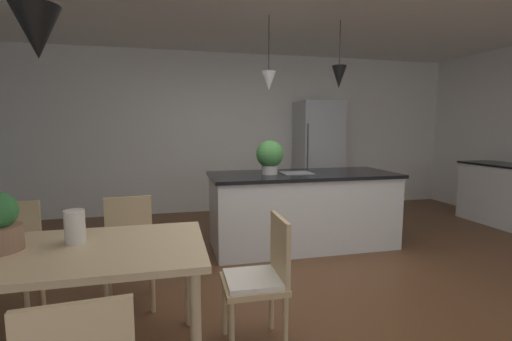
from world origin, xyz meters
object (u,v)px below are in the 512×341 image
object	(u,v)px
potted_plant_on_island	(270,156)
chair_far_left	(9,256)
kitchen_island	(303,209)
vase_on_dining_table	(75,227)
refrigerator	(318,156)
chair_far_right	(129,247)
dining_table	(31,264)
chair_kitchen_end	(261,277)

from	to	relation	value
potted_plant_on_island	chair_far_left	bearing A→B (deg)	-156.18
kitchen_island	potted_plant_on_island	world-z (taller)	potted_plant_on_island
chair_far_left	vase_on_dining_table	bearing A→B (deg)	-47.40
kitchen_island	refrigerator	distance (m)	2.06
chair_far_right	vase_on_dining_table	size ratio (longest dim) A/B	4.29
dining_table	kitchen_island	world-z (taller)	kitchen_island
kitchen_island	vase_on_dining_table	xyz separation A→B (m)	(-2.13, -1.74, 0.39)
refrigerator	potted_plant_on_island	distance (m)	2.24
dining_table	chair_far_right	distance (m)	0.95
dining_table	kitchen_island	distance (m)	2.99
refrigerator	chair_kitchen_end	bearing A→B (deg)	-118.32
chair_kitchen_end	potted_plant_on_island	xyz separation A→B (m)	(0.58, 1.86, 0.65)
dining_table	vase_on_dining_table	bearing A→B (deg)	29.50
refrigerator	vase_on_dining_table	world-z (taller)	refrigerator
vase_on_dining_table	potted_plant_on_island	bearing A→B (deg)	45.46
chair_far_left	chair_kitchen_end	distance (m)	1.95
chair_far_left	vase_on_dining_table	size ratio (longest dim) A/B	4.29
dining_table	chair_far_left	distance (m)	0.95
kitchen_island	vase_on_dining_table	distance (m)	2.78
chair_far_left	chair_kitchen_end	bearing A→B (deg)	-24.77
chair_kitchen_end	kitchen_island	size ratio (longest dim) A/B	0.39
chair_far_right	chair_kitchen_end	xyz separation A→B (m)	(0.91, -0.82, 0.00)
dining_table	chair_kitchen_end	distance (m)	1.35
chair_far_left	chair_far_right	bearing A→B (deg)	-0.01
chair_far_right	chair_kitchen_end	size ratio (longest dim) A/B	1.00
chair_far_right	dining_table	bearing A→B (deg)	-117.83
potted_plant_on_island	chair_far_right	bearing A→B (deg)	-145.05
refrigerator	vase_on_dining_table	bearing A→B (deg)	-131.33
kitchen_island	chair_kitchen_end	bearing A→B (deg)	-118.35
vase_on_dining_table	kitchen_island	bearing A→B (deg)	39.21
dining_table	vase_on_dining_table	world-z (taller)	vase_on_dining_table
vase_on_dining_table	chair_kitchen_end	bearing A→B (deg)	-5.98
chair_kitchen_end	potted_plant_on_island	bearing A→B (deg)	72.62
chair_kitchen_end	vase_on_dining_table	world-z (taller)	vase_on_dining_table
refrigerator	vase_on_dining_table	distance (m)	4.66
chair_far_left	vase_on_dining_table	distance (m)	1.02
chair_kitchen_end	vase_on_dining_table	distance (m)	1.20
refrigerator	potted_plant_on_island	bearing A→B (deg)	-127.83
chair_far_left	refrigerator	distance (m)	4.68
potted_plant_on_island	vase_on_dining_table	distance (m)	2.45
chair_far_left	vase_on_dining_table	xyz separation A→B (m)	(0.64, -0.70, 0.38)
chair_kitchen_end	refrigerator	bearing A→B (deg)	61.68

